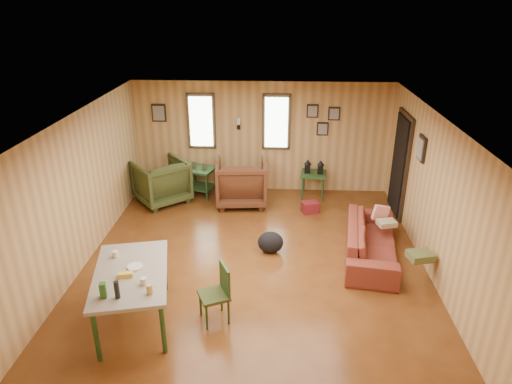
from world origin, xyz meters
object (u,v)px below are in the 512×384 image
Objects in this scene: recliner_green at (161,180)px; sofa at (372,236)px; side_table at (314,172)px; dining_table at (131,277)px; recliner_brown at (241,180)px; end_table at (200,177)px.

sofa is at bearing 113.41° from recliner_green.
side_table is at bearing 147.47° from recliner_green.
recliner_brown is at bearing 61.18° from dining_table.
recliner_brown is at bearing -165.06° from side_table.
side_table is at bearing 0.59° from end_table.
recliner_green is at bearing -4.58° from recliner_brown.
dining_table reaches higher than side_table.
end_table is (-3.23, 2.40, 0.03)m from sofa.
recliner_green is at bearing -153.21° from end_table.
end_table is at bearing 62.08° from sofa.
recliner_green reaches higher than end_table.
dining_table is (-2.62, -4.25, 0.13)m from side_table.
recliner_green is (-3.99, 2.01, 0.10)m from sofa.
end_table is 2.43m from side_table.
side_table is (1.51, 0.40, 0.05)m from recliner_brown.
recliner_green is 1.18× the size of side_table.
dining_table is (-0.19, -4.23, 0.29)m from end_table.
recliner_green is at bearing 85.65° from dining_table.
end_table is (0.76, 0.38, -0.07)m from recliner_green.
dining_table reaches higher than sofa.
sofa is 3.08m from recliner_brown.
recliner_brown is 1.57m from side_table.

